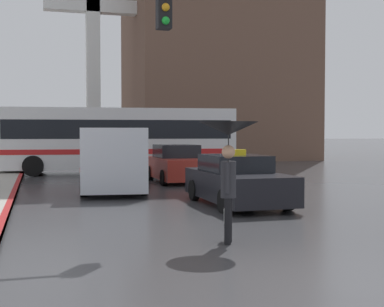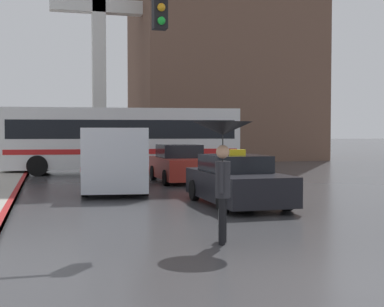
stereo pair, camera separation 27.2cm
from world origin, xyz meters
name	(u,v)px [view 1 (the left image)]	position (x,y,z in m)	size (l,w,h in m)	color
ground_plane	(342,285)	(0.00, 0.00, 0.00)	(300.00, 300.00, 0.00)	#38383A
taxi	(237,182)	(1.46, 7.68, 0.65)	(1.91, 4.34, 1.54)	black
sedan_red	(177,165)	(1.59, 14.80, 0.70)	(1.91, 4.06, 1.51)	#A52D23
ambulance_van	(113,156)	(-1.33, 12.33, 1.20)	(2.65, 5.69, 2.15)	silver
city_bus	(119,137)	(-0.03, 20.01, 1.76)	(11.42, 3.58, 3.17)	silver
pedestrian_with_umbrella	(228,144)	(-0.54, 2.90, 1.80)	(1.07, 1.07, 2.20)	black
traffic_light	(49,45)	(-3.60, 4.32, 3.64)	(4.14, 0.38, 5.16)	black
monument_cross	(93,39)	(-0.15, 31.05, 8.37)	(6.50, 0.90, 14.76)	white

